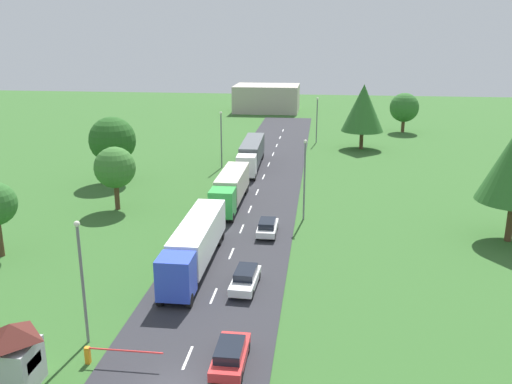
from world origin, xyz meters
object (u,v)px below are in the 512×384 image
(truck_third, at_px, (251,153))
(tree_maple, at_px, (404,108))
(lamppost_fourth, at_px, (317,118))
(car_lead, at_px, (230,355))
(car_third, at_px, (267,227))
(barrier_gate, at_px, (101,354))
(distant_building, at_px, (267,98))
(truck_second, at_px, (231,187))
(tree_lime, at_px, (115,168))
(truck_lead, at_px, (195,243))
(car_second, at_px, (245,278))
(tree_elm, at_px, (363,108))
(lamppost_second, at_px, (305,176))
(lamppost_lead, at_px, (82,276))
(tree_oak, at_px, (112,140))
(guard_booth, at_px, (14,355))
(person_lead, at_px, (13,381))
(lamppost_third, at_px, (221,137))

(truck_third, distance_m, tree_maple, 39.53)
(lamppost_fourth, xyz_separation_m, tree_maple, (15.96, 12.25, 0.29))
(car_lead, bearing_deg, car_third, 90.07)
(barrier_gate, distance_m, distant_building, 102.29)
(truck_second, distance_m, car_third, 9.90)
(car_third, xyz_separation_m, tree_lime, (-16.74, 5.75, 3.76))
(truck_lead, xyz_separation_m, lamppost_fourth, (8.86, 52.30, 2.17))
(car_third, distance_m, distant_building, 80.94)
(car_second, bearing_deg, truck_second, 102.53)
(tree_elm, relative_size, distant_building, 0.70)
(truck_third, bearing_deg, barrier_gate, -93.09)
(car_third, bearing_deg, car_lead, -89.93)
(car_second, bearing_deg, lamppost_second, 77.05)
(car_second, distance_m, lamppost_lead, 12.55)
(truck_lead, relative_size, distant_building, 0.97)
(lamppost_lead, relative_size, tree_oak, 0.96)
(truck_lead, relative_size, car_lead, 3.29)
(truck_lead, height_order, lamppost_lead, lamppost_lead)
(car_lead, bearing_deg, truck_second, 99.43)
(tree_maple, bearing_deg, distant_building, 139.64)
(truck_third, distance_m, car_third, 26.26)
(truck_third, distance_m, tree_lime, 23.42)
(barrier_gate, distance_m, lamppost_second, 28.90)
(truck_third, height_order, lamppost_lead, lamppost_lead)
(truck_lead, xyz_separation_m, truck_second, (0.12, 16.47, -0.09))
(car_third, distance_m, lamppost_lead, 21.96)
(guard_booth, bearing_deg, car_second, 50.79)
(truck_lead, bearing_deg, tree_maple, 68.97)
(tree_maple, bearing_deg, guard_booth, -110.92)
(car_third, bearing_deg, barrier_gate, -108.79)
(tree_oak, relative_size, tree_maple, 1.14)
(person_lead, distance_m, tree_oak, 42.67)
(car_second, xyz_separation_m, tree_maple, (20.30, 67.86, 3.76))
(lamppost_third, xyz_separation_m, tree_maple, (28.76, 31.38, 0.20))
(lamppost_lead, bearing_deg, lamppost_third, 89.78)
(truck_third, height_order, tree_lime, tree_lime)
(lamppost_third, height_order, tree_lime, lamppost_third)
(lamppost_second, xyz_separation_m, lamppost_third, (-12.15, 20.39, -0.21))
(car_second, distance_m, lamppost_fourth, 55.89)
(person_lead, relative_size, tree_elm, 0.17)
(lamppost_lead, xyz_separation_m, tree_lime, (-7.61, 25.39, 0.13))
(car_lead, height_order, barrier_gate, car_lead)
(person_lead, distance_m, lamppost_third, 50.47)
(barrier_gate, relative_size, lamppost_third, 0.59)
(person_lead, height_order, lamppost_third, lamppost_third)
(car_third, xyz_separation_m, tree_oak, (-20.93, 16.11, 4.59))
(tree_maple, relative_size, distant_building, 0.49)
(truck_lead, xyz_separation_m, lamppost_lead, (-4.11, -11.68, 2.31))
(lamppost_fourth, distance_m, tree_maple, 20.12)
(car_lead, xyz_separation_m, car_second, (-0.53, 9.90, 0.01))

